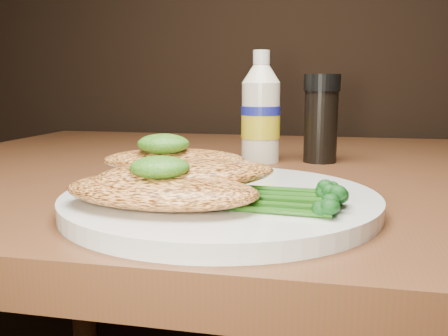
# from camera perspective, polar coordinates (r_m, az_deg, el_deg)

# --- Properties ---
(plate) EXTENTS (0.29, 0.29, 0.02)m
(plate) POSITION_cam_1_polar(r_m,az_deg,el_deg) (0.46, -0.39, -3.82)
(plate) COLOR silver
(plate) RESTS_ON dining_table
(chicken_front) EXTENTS (0.17, 0.09, 0.03)m
(chicken_front) POSITION_cam_1_polar(r_m,az_deg,el_deg) (0.41, -7.35, -2.64)
(chicken_front) COLOR #F89D4F
(chicken_front) RESTS_ON plate
(chicken_mid) EXTENTS (0.18, 0.15, 0.02)m
(chicken_mid) POSITION_cam_1_polar(r_m,az_deg,el_deg) (0.43, -4.17, -0.72)
(chicken_mid) COLOR #F89D4F
(chicken_mid) RESTS_ON plate
(chicken_back) EXTENTS (0.15, 0.09, 0.02)m
(chicken_back) POSITION_cam_1_polar(r_m,az_deg,el_deg) (0.47, -5.82, 0.93)
(chicken_back) COLOR #F89D4F
(chicken_back) RESTS_ON plate
(pesto_front) EXTENTS (0.05, 0.05, 0.02)m
(pesto_front) POSITION_cam_1_polar(r_m,az_deg,el_deg) (0.40, -7.46, 0.08)
(pesto_front) COLOR #143608
(pesto_front) RESTS_ON chicken_front
(pesto_back) EXTENTS (0.06, 0.06, 0.02)m
(pesto_back) POSITION_cam_1_polar(r_m,az_deg,el_deg) (0.46, -7.05, 2.81)
(pesto_back) COLOR #143608
(pesto_back) RESTS_ON chicken_back
(broccolini_bundle) EXTENTS (0.16, 0.14, 0.02)m
(broccolini_bundle) POSITION_cam_1_polar(r_m,az_deg,el_deg) (0.41, 5.41, -3.00)
(broccolini_bundle) COLOR #1E4F11
(broccolini_bundle) RESTS_ON plate
(mayo_bottle) EXTENTS (0.07, 0.07, 0.16)m
(mayo_bottle) POSITION_cam_1_polar(r_m,az_deg,el_deg) (0.72, 4.29, 7.09)
(mayo_bottle) COLOR #EEE5C9
(mayo_bottle) RESTS_ON dining_table
(pepper_grinder) EXTENTS (0.05, 0.05, 0.13)m
(pepper_grinder) POSITION_cam_1_polar(r_m,az_deg,el_deg) (0.73, 11.20, 5.63)
(pepper_grinder) COLOR black
(pepper_grinder) RESTS_ON dining_table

